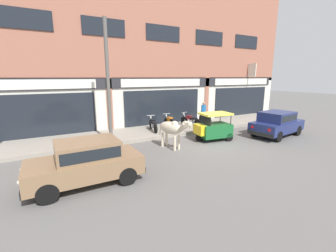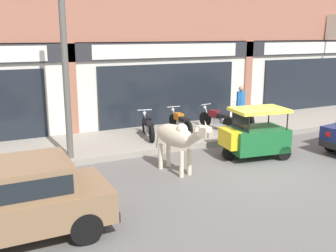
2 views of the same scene
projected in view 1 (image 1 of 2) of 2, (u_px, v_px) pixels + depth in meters
The scene contains 13 objects.
ground_plane at pixel (212, 145), 11.67m from camera, with size 90.00×90.00×0.00m, color #605E5B.
sidewalk at pixel (175, 129), 14.88m from camera, with size 19.00×3.17×0.18m, color gray.
shop_building at pixel (161, 53), 15.40m from camera, with size 23.00×1.40×10.47m.
cow at pixel (172, 128), 10.84m from camera, with size 0.90×2.11×1.61m.
car_0 at pixel (86, 160), 7.24m from camera, with size 3.62×1.63×1.46m.
car_1 at pixel (277, 123), 13.19m from camera, with size 3.76×2.07×1.46m.
auto_rickshaw at pixel (213, 129), 12.36m from camera, with size 2.07×1.37×1.52m.
motorcycle_0 at pixel (153, 125), 13.85m from camera, with size 0.65×1.79×0.88m.
motorcycle_1 at pixel (171, 122), 14.57m from camera, with size 0.52×1.81×0.88m.
motorcycle_2 at pixel (191, 120), 15.20m from camera, with size 0.64×1.79×0.88m.
motorcycle_3 at pixel (205, 118), 15.87m from camera, with size 0.66×1.79×0.88m.
pedestrian at pixel (204, 111), 15.41m from camera, with size 0.45×0.32×1.60m.
utility_pole at pixel (108, 83), 10.94m from camera, with size 0.18×0.18×5.99m, color #595651.
Camera 1 is at (-7.46, -8.65, 3.44)m, focal length 24.00 mm.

